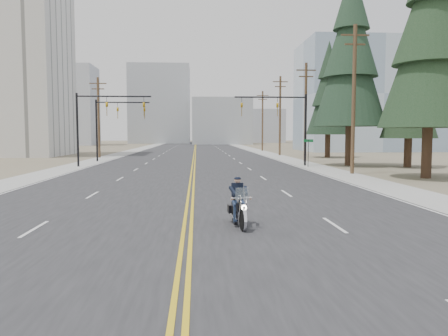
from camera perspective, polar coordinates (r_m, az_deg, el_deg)
name	(u,v)px	position (r m, az deg, el deg)	size (l,w,h in m)	color
ground_plane	(184,263)	(10.88, -5.21, -12.25)	(400.00, 400.00, 0.00)	#776D56
road	(195,151)	(80.48, -3.82, 2.23)	(20.00, 200.00, 0.01)	#303033
sidewalk_left	(132,151)	(81.34, -11.95, 2.17)	(3.00, 200.00, 0.01)	#A5A5A0
sidewalk_right	(257,151)	(81.25, 4.32, 2.25)	(3.00, 200.00, 0.01)	#A5A5A0
traffic_mast_left	(99,115)	(43.46, -16.05, 6.68)	(7.10, 0.26, 7.00)	black
traffic_mast_right	(285,115)	(43.33, 8.00, 6.81)	(7.10, 0.26, 7.00)	black
traffic_mast_far	(111,119)	(51.36, -14.48, 6.27)	(6.10, 0.26, 7.00)	black
street_sign	(308,148)	(41.78, 10.95, 2.57)	(0.90, 0.06, 2.62)	black
utility_pole_b	(354,97)	(35.69, 16.59, 8.87)	(2.20, 0.30, 11.50)	brown
utility_pole_c	(306,111)	(50.00, 10.61, 7.37)	(2.20, 0.30, 11.00)	brown
utility_pole_d	(280,114)	(64.64, 7.33, 6.96)	(2.20, 0.30, 11.50)	brown
utility_pole_e	(262,120)	(81.38, 5.05, 6.28)	(2.20, 0.30, 11.00)	brown
utility_pole_left	(99,116)	(59.85, -16.06, 6.54)	(2.20, 0.30, 10.50)	brown
glass_building	(366,97)	(86.71, 18.07, 8.79)	(24.00, 16.00, 20.00)	#9EB5CC
haze_bldg_a	(70,106)	(130.53, -19.47, 7.67)	(14.00, 12.00, 22.00)	#B7BCC6
haze_bldg_b	(221,121)	(135.69, -0.35, 6.10)	(18.00, 14.00, 14.00)	#ADB2B7
haze_bldg_c	(339,113)	(126.93, 14.74, 6.97)	(16.00, 12.00, 18.00)	#B7BCC6
haze_bldg_d	(160,105)	(151.24, -8.34, 8.16)	(20.00, 15.00, 26.00)	#ADB2B7
haze_bldg_e	(263,126)	(162.33, 5.18, 5.46)	(14.00, 14.00, 12.00)	#B7BCC6
haze_bldg_f	(35,118)	(149.24, -23.43, 5.97)	(12.00, 12.00, 16.00)	#ADB2B7
motorcyclist	(239,202)	(14.77, 1.97, -4.47)	(0.92, 2.14, 1.67)	black
conifer_near	(431,31)	(34.77, 25.43, 15.90)	(6.76, 6.76, 17.89)	#382619
conifer_mid	(410,83)	(44.75, 23.13, 10.18)	(5.14, 5.14, 13.70)	#382619
conifer_tall	(351,51)	(45.65, 16.23, 14.44)	(7.00, 7.00, 19.46)	#382619
conifer_far	(329,91)	(60.10, 13.50, 9.75)	(5.72, 5.72, 15.33)	#382619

